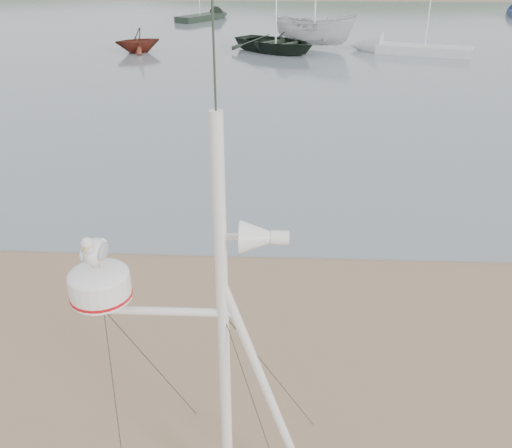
{
  "coord_description": "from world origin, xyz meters",
  "views": [
    {
      "loc": [
        2.07,
        -5.41,
        5.51
      ],
      "look_at": [
        1.78,
        1.0,
        2.27
      ],
      "focal_mm": 38.0,
      "sensor_mm": 36.0,
      "label": 1
    }
  ],
  "objects_px": {
    "boat_red": "(136,29)",
    "boat_white": "(315,3)",
    "boat_dark": "(276,3)",
    "sailboat_white_near": "(391,48)",
    "mast_rig": "(219,417)",
    "sailboat_dark_mid": "(212,16)"
  },
  "relations": [
    {
      "from": "mast_rig",
      "to": "boat_white",
      "type": "relative_size",
      "value": 1.03
    },
    {
      "from": "boat_red",
      "to": "boat_white",
      "type": "xyz_separation_m",
      "value": [
        10.61,
        2.26,
        1.28
      ]
    },
    {
      "from": "boat_white",
      "to": "sailboat_dark_mid",
      "type": "bearing_deg",
      "value": 47.37
    },
    {
      "from": "mast_rig",
      "to": "boat_white",
      "type": "height_order",
      "value": "mast_rig"
    },
    {
      "from": "mast_rig",
      "to": "boat_red",
      "type": "bearing_deg",
      "value": 105.35
    },
    {
      "from": "boat_red",
      "to": "sailboat_white_near",
      "type": "relative_size",
      "value": 0.37
    },
    {
      "from": "mast_rig",
      "to": "sailboat_white_near",
      "type": "relative_size",
      "value": 0.73
    },
    {
      "from": "boat_red",
      "to": "boat_white",
      "type": "bearing_deg",
      "value": 72.48
    },
    {
      "from": "boat_red",
      "to": "boat_white",
      "type": "relative_size",
      "value": 0.51
    },
    {
      "from": "boat_dark",
      "to": "sailboat_white_near",
      "type": "distance_m",
      "value": 7.4
    },
    {
      "from": "boat_dark",
      "to": "sailboat_dark_mid",
      "type": "xyz_separation_m",
      "value": [
        -5.97,
        17.64,
        -2.48
      ]
    },
    {
      "from": "boat_dark",
      "to": "sailboat_dark_mid",
      "type": "bearing_deg",
      "value": 58.96
    },
    {
      "from": "boat_dark",
      "to": "boat_red",
      "type": "relative_size",
      "value": 2.05
    },
    {
      "from": "boat_red",
      "to": "sailboat_dark_mid",
      "type": "xyz_separation_m",
      "value": [
        2.27,
        18.09,
        -1.08
      ]
    },
    {
      "from": "boat_dark",
      "to": "sailboat_white_near",
      "type": "bearing_deg",
      "value": -47.07
    },
    {
      "from": "sailboat_white_near",
      "to": "boat_red",
      "type": "bearing_deg",
      "value": -177.1
    },
    {
      "from": "mast_rig",
      "to": "boat_dark",
      "type": "height_order",
      "value": "boat_dark"
    },
    {
      "from": "boat_dark",
      "to": "boat_white",
      "type": "xyz_separation_m",
      "value": [
        2.37,
        1.82,
        -0.12
      ]
    },
    {
      "from": "boat_dark",
      "to": "boat_white",
      "type": "relative_size",
      "value": 1.05
    },
    {
      "from": "boat_dark",
      "to": "sailboat_white_near",
      "type": "xyz_separation_m",
      "value": [
        6.97,
        0.33,
        -2.48
      ]
    },
    {
      "from": "sailboat_dark_mid",
      "to": "boat_white",
      "type": "bearing_deg",
      "value": -62.19
    },
    {
      "from": "sailboat_dark_mid",
      "to": "sailboat_white_near",
      "type": "distance_m",
      "value": 21.62
    }
  ]
}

